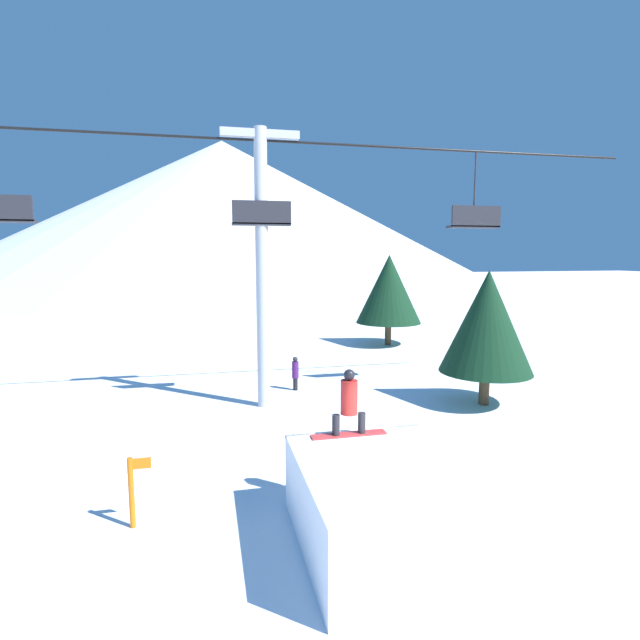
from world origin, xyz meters
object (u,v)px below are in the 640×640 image
snowboarder (349,403)px  distant_skier (295,372)px  pine_tree_near (487,322)px  trail_marker (132,490)px  snow_ramp (383,506)px

snowboarder → distant_skier: snowboarder is taller
snowboarder → distant_skier: bearing=86.8°
pine_tree_near → trail_marker: size_ratio=3.34×
snow_ramp → distant_skier: size_ratio=2.80×
snowboarder → snow_ramp: bearing=-82.2°
snowboarder → pine_tree_near: pine_tree_near is taller
snowboarder → pine_tree_near: (6.19, 5.38, 0.65)m
pine_tree_near → snow_ramp: bearing=-131.4°
snow_ramp → pine_tree_near: (5.99, 6.81, 2.01)m
snowboarder → pine_tree_near: bearing=41.0°
distant_skier → trail_marker: bearing=-118.3°
snow_ramp → snowboarder: bearing=97.8°
snowboarder → trail_marker: size_ratio=1.12×
snowboarder → distant_skier: (0.47, 8.45, -1.41)m
distant_skier → snowboarder: bearing=-93.2°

